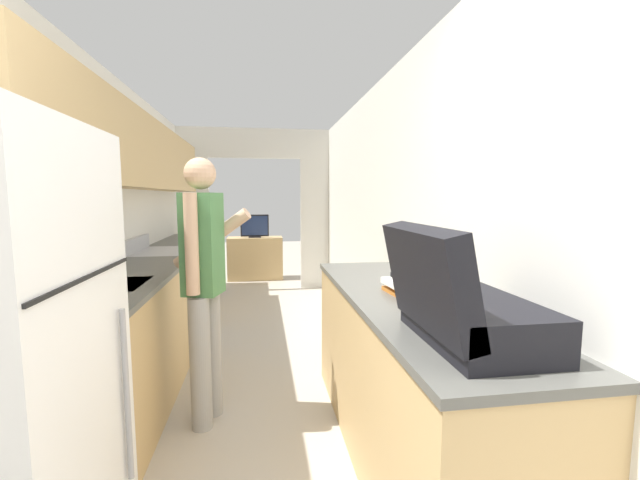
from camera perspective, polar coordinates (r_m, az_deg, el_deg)
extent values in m
cube|color=silver|center=(3.16, -32.08, 1.52)|extent=(0.06, 7.75, 2.50)
cube|color=tan|center=(3.92, -24.91, 11.32)|extent=(0.32, 4.18, 0.62)
cube|color=silver|center=(3.10, 12.31, 2.27)|extent=(0.06, 7.75, 2.50)
cube|color=silver|center=(6.31, -18.67, 2.01)|extent=(0.65, 0.06, 2.05)
cube|color=silver|center=(6.28, 0.13, 2.33)|extent=(0.65, 0.06, 2.05)
cube|color=silver|center=(6.25, -9.50, 13.71)|extent=(2.70, 0.06, 0.45)
cube|color=tan|center=(2.99, -27.02, -14.24)|extent=(0.60, 1.99, 0.89)
cube|color=#565651|center=(2.86, -27.52, -5.49)|extent=(0.62, 2.00, 0.03)
cube|color=tan|center=(5.30, -18.59, -5.05)|extent=(0.60, 1.44, 0.89)
cube|color=#565651|center=(5.24, -18.76, -0.05)|extent=(0.62, 1.45, 0.03)
cube|color=#9EA3A8|center=(2.73, -28.43, -5.73)|extent=(0.42, 0.44, 0.00)
cube|color=tan|center=(2.36, 12.13, -19.25)|extent=(0.60, 2.11, 0.89)
cube|color=#565651|center=(2.20, 12.41, -8.27)|extent=(0.62, 2.13, 0.03)
cube|color=black|center=(1.41, -30.61, -4.59)|extent=(0.01, 0.68, 0.01)
cylinder|color=#99999E|center=(1.76, -26.29, -19.61)|extent=(0.02, 0.02, 0.68)
cube|color=#B7B7BC|center=(4.25, -21.03, -7.69)|extent=(0.62, 0.75, 0.93)
cube|color=black|center=(4.19, -16.80, -7.72)|extent=(0.01, 0.51, 0.28)
cylinder|color=#B7B7BC|center=(4.14, -16.63, -4.60)|extent=(0.02, 0.60, 0.02)
cube|color=#B7B7BC|center=(4.23, -25.16, -0.56)|extent=(0.04, 0.75, 0.14)
cylinder|color=#232328|center=(3.98, -20.06, -1.80)|extent=(0.16, 0.16, 0.01)
cylinder|color=#232328|center=(4.30, -19.19, -1.19)|extent=(0.16, 0.16, 0.01)
cylinder|color=#232328|center=(4.03, -23.51, -1.84)|extent=(0.16, 0.16, 0.01)
cylinder|color=#232328|center=(4.35, -22.40, -1.23)|extent=(0.16, 0.16, 0.01)
cylinder|color=#9E9E9E|center=(2.67, -17.01, -16.79)|extent=(0.16, 0.16, 0.85)
cylinder|color=#9E9E9E|center=(2.82, -15.51, -15.52)|extent=(0.16, 0.16, 0.85)
cube|color=#4C844C|center=(2.56, -16.75, -0.55)|extent=(0.26, 0.26, 0.64)
cylinder|color=#DBAD89|center=(2.43, -18.18, -0.58)|extent=(0.10, 0.10, 0.60)
cylinder|color=#DBAD89|center=(2.69, -15.48, 0.15)|extent=(0.54, 0.23, 0.41)
sphere|color=#DBAD89|center=(2.54, -17.06, 9.24)|extent=(0.19, 0.19, 0.19)
cube|color=black|center=(1.57, 21.71, -10.87)|extent=(0.37, 0.56, 0.16)
cube|color=black|center=(1.45, 15.32, -5.40)|extent=(0.16, 0.56, 0.38)
cube|color=#2D2D33|center=(1.80, 17.14, -4.40)|extent=(0.22, 0.02, 0.10)
cube|color=#C67028|center=(2.24, 12.97, -7.30)|extent=(0.26, 0.27, 0.02)
cube|color=#C67028|center=(2.23, 13.14, -6.78)|extent=(0.23, 0.29, 0.02)
cube|color=white|center=(2.21, 12.77, -6.16)|extent=(0.25, 0.27, 0.03)
cube|color=black|center=(2.21, 13.25, -5.36)|extent=(0.18, 0.22, 0.03)
cube|color=tan|center=(7.08, -9.39, -2.61)|extent=(0.96, 0.42, 0.75)
cube|color=black|center=(6.99, -9.45, 0.45)|extent=(0.21, 0.16, 0.02)
cube|color=black|center=(6.97, -9.48, 2.10)|extent=(0.49, 0.04, 0.38)
cube|color=navy|center=(6.95, -9.49, 2.08)|extent=(0.45, 0.01, 0.34)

